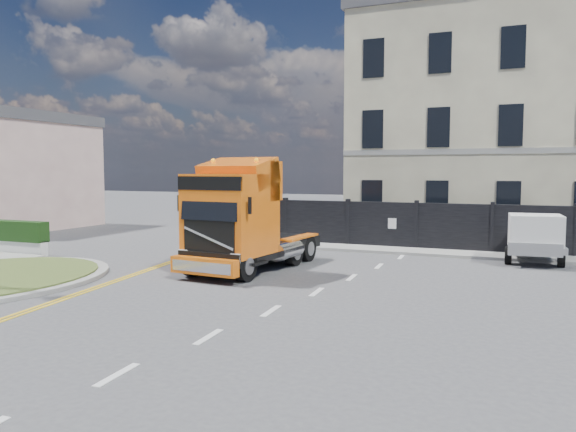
% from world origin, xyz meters
% --- Properties ---
extents(ground, '(120.00, 120.00, 0.00)m').
position_xyz_m(ground, '(0.00, 0.00, 0.00)').
color(ground, '#424244').
rests_on(ground, ground).
extents(seaside_bldg_pink, '(8.00, 8.00, 6.00)m').
position_xyz_m(seaside_bldg_pink, '(-20.00, 9.00, 3.00)').
color(seaside_bldg_pink, beige).
rests_on(seaside_bldg_pink, ground).
extents(hoarding_fence, '(18.80, 0.25, 2.00)m').
position_xyz_m(hoarding_fence, '(6.55, 9.00, 1.00)').
color(hoarding_fence, black).
rests_on(hoarding_fence, ground).
extents(georgian_building, '(12.30, 10.30, 12.80)m').
position_xyz_m(georgian_building, '(6.00, 16.50, 5.77)').
color(georgian_building, beige).
rests_on(georgian_building, ground).
extents(pavement_far, '(20.00, 1.60, 0.12)m').
position_xyz_m(pavement_far, '(6.00, 8.10, 0.06)').
color(pavement_far, gray).
rests_on(pavement_far, ground).
extents(truck, '(2.74, 6.25, 3.65)m').
position_xyz_m(truck, '(-0.41, 1.51, 1.63)').
color(truck, black).
rests_on(truck, ground).
extents(flatbed_pickup, '(2.03, 4.45, 1.80)m').
position_xyz_m(flatbed_pickup, '(8.55, 7.17, 0.97)').
color(flatbed_pickup, gray).
rests_on(flatbed_pickup, ground).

